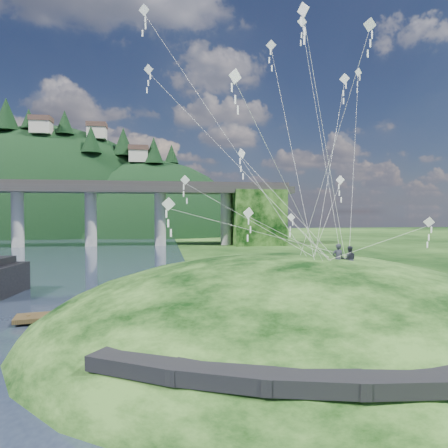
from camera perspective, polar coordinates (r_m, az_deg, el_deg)
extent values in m
plane|color=black|center=(24.94, -7.28, -16.78)|extent=(320.00, 320.00, 0.00)
ellipsoid|color=black|center=(28.65, 9.63, -17.47)|extent=(36.00, 32.00, 13.00)
cube|color=black|center=(16.74, -11.93, -18.94)|extent=(4.32, 3.62, 0.71)
cube|color=black|center=(15.31, -0.21, -20.68)|extent=(4.10, 2.97, 0.61)
cube|color=black|center=(15.14, 12.52, -21.01)|extent=(3.85, 2.37, 0.62)
cube|color=black|center=(16.06, 23.81, -19.92)|extent=(3.62, 1.83, 0.66)
cylinder|color=#989690|center=(98.76, -27.40, 0.76)|extent=(2.60, 2.60, 13.00)
cylinder|color=#989690|center=(94.98, -18.50, 0.84)|extent=(2.60, 2.60, 13.00)
cylinder|color=#989690|center=(93.65, -9.11, 0.89)|extent=(2.60, 2.60, 13.00)
cylinder|color=#989690|center=(94.86, 0.30, 0.93)|extent=(2.60, 2.60, 13.00)
cube|color=black|center=(96.34, 4.71, 0.93)|extent=(12.00, 11.00, 13.00)
ellipsoid|color=black|center=(155.35, -23.57, -3.50)|extent=(96.00, 68.00, 88.00)
ellipsoid|color=black|center=(142.83, -10.61, -5.45)|extent=(76.00, 56.00, 72.00)
cone|color=black|center=(150.07, -28.68, 13.61)|extent=(8.01, 8.01, 10.54)
cone|color=black|center=(147.11, -26.11, 13.36)|extent=(4.97, 4.97, 6.54)
cone|color=black|center=(142.06, -21.81, 13.34)|extent=(5.83, 5.83, 7.67)
cone|color=black|center=(134.45, -18.46, 11.40)|extent=(6.47, 6.47, 8.51)
cone|color=black|center=(140.15, -14.19, 11.31)|extent=(7.13, 7.13, 9.38)
cone|color=black|center=(134.18, -10.01, 10.31)|extent=(6.56, 6.56, 8.63)
cone|color=black|center=(139.71, -7.51, 9.90)|extent=(4.88, 4.88, 6.42)
cube|color=beige|center=(141.24, -24.66, 12.38)|extent=(6.00, 5.00, 4.00)
cube|color=brown|center=(141.77, -24.67, 13.45)|extent=(6.40, 5.40, 1.60)
cube|color=beige|center=(143.68, -17.69, 12.24)|extent=(6.00, 5.00, 4.00)
cube|color=brown|center=(144.19, -17.70, 13.29)|extent=(6.40, 5.40, 1.60)
cube|color=beige|center=(135.03, -12.10, 9.39)|extent=(6.00, 5.00, 4.00)
cube|color=brown|center=(135.42, -12.10, 10.52)|extent=(6.40, 5.40, 1.60)
cube|color=#362816|center=(31.80, -16.33, -11.99)|extent=(12.69, 3.98, 0.31)
cylinder|color=#362816|center=(32.14, -26.18, -12.36)|extent=(0.27, 0.27, 0.90)
cylinder|color=#362816|center=(31.88, -21.28, -12.42)|extent=(0.27, 0.27, 0.90)
cylinder|color=#362816|center=(31.85, -16.33, -12.38)|extent=(0.27, 0.27, 0.90)
cylinder|color=#362816|center=(32.05, -11.42, -12.25)|extent=(0.27, 0.27, 0.90)
cylinder|color=#362816|center=(32.46, -6.60, -12.05)|extent=(0.27, 0.27, 0.90)
imported|color=#272935|center=(26.48, 15.98, -2.72)|extent=(0.76, 0.53, 1.98)
imported|color=#272935|center=(26.79, 17.47, -3.02)|extent=(1.03, 0.92, 1.75)
cube|color=white|center=(40.43, 18.64, 19.85)|extent=(0.75, 0.24, 0.76)
cube|color=white|center=(40.26, 18.63, 19.12)|extent=(0.10, 0.06, 0.44)
cube|color=white|center=(40.11, 18.62, 18.38)|extent=(0.10, 0.06, 0.44)
cube|color=white|center=(39.95, 18.61, 17.63)|extent=(0.10, 0.06, 0.44)
cube|color=white|center=(40.59, 11.09, 26.50)|extent=(0.89, 0.22, 0.88)
cube|color=white|center=(40.33, 11.09, 25.69)|extent=(0.12, 0.04, 0.52)
cube|color=white|center=(40.08, 11.08, 24.86)|extent=(0.12, 0.04, 0.52)
cube|color=white|center=(39.83, 11.07, 24.03)|extent=(0.12, 0.04, 0.52)
cube|color=white|center=(36.84, 16.83, 19.24)|extent=(0.69, 0.58, 0.83)
cube|color=white|center=(36.66, 16.83, 18.34)|extent=(0.11, 0.06, 0.50)
cube|color=white|center=(36.49, 16.82, 17.42)|extent=(0.11, 0.06, 0.50)
cube|color=white|center=(36.33, 16.81, 16.50)|extent=(0.11, 0.06, 0.50)
cube|color=white|center=(27.15, -5.59, 6.29)|extent=(0.63, 0.27, 0.63)
cube|color=white|center=(27.12, -5.58, 5.30)|extent=(0.09, 0.02, 0.38)
cube|color=white|center=(27.09, -5.58, 4.32)|extent=(0.09, 0.02, 0.38)
cube|color=white|center=(27.08, -5.58, 3.33)|extent=(0.09, 0.02, 0.38)
cube|color=white|center=(19.12, 1.60, 20.33)|extent=(0.64, 0.34, 0.69)
cube|color=white|center=(18.96, 1.60, 18.91)|extent=(0.08, 0.07, 0.40)
cube|color=white|center=(18.83, 1.60, 17.48)|extent=(0.08, 0.07, 0.40)
cube|color=white|center=(18.70, 1.60, 16.03)|extent=(0.08, 0.07, 0.40)
cube|color=white|center=(28.48, 20.10, 25.17)|extent=(0.83, 0.30, 0.80)
cube|color=white|center=(28.26, 20.09, 24.08)|extent=(0.11, 0.05, 0.48)
cube|color=white|center=(28.04, 20.07, 22.97)|extent=(0.11, 0.05, 0.48)
cube|color=white|center=(27.83, 20.06, 21.85)|extent=(0.11, 0.05, 0.48)
cube|color=white|center=(37.31, -10.74, 20.88)|extent=(0.80, 0.36, 0.82)
cube|color=white|center=(37.12, -10.73, 20.00)|extent=(0.11, 0.03, 0.49)
cube|color=white|center=(36.93, -10.73, 19.11)|extent=(0.11, 0.03, 0.49)
cube|color=white|center=(36.76, -10.72, 18.22)|extent=(0.11, 0.03, 0.49)
cube|color=white|center=(26.17, -7.94, 2.85)|extent=(0.89, 0.26, 0.87)
cube|color=white|center=(26.16, -7.93, 1.47)|extent=(0.11, 0.07, 0.52)
cube|color=white|center=(26.17, -7.92, 0.09)|extent=(0.11, 0.07, 0.52)
cube|color=white|center=(26.20, -7.92, -1.29)|extent=(0.11, 0.07, 0.52)
cube|color=white|center=(34.39, -11.36, 27.79)|extent=(0.80, 0.34, 0.83)
cube|color=white|center=(34.13, -11.35, 26.89)|extent=(0.11, 0.03, 0.49)
cube|color=white|center=(33.88, -11.34, 25.97)|extent=(0.11, 0.03, 0.49)
cube|color=white|center=(33.64, -11.33, 25.04)|extent=(0.11, 0.03, 0.49)
cube|color=white|center=(34.21, 9.57, 0.96)|extent=(0.54, 0.48, 0.68)
cube|color=white|center=(34.22, 9.56, 0.14)|extent=(0.09, 0.06, 0.40)
cube|color=white|center=(34.24, 9.56, -0.67)|extent=(0.09, 0.06, 0.40)
cube|color=white|center=(34.26, 9.55, -1.48)|extent=(0.09, 0.06, 0.40)
cube|color=white|center=(31.81, 6.74, 24.03)|extent=(0.72, 0.28, 0.73)
cube|color=white|center=(31.61, 6.74, 23.14)|extent=(0.10, 0.02, 0.43)
cube|color=white|center=(31.42, 6.74, 22.24)|extent=(0.10, 0.02, 0.43)
cube|color=white|center=(31.24, 6.73, 21.33)|extent=(0.10, 0.02, 0.43)
cube|color=white|center=(36.46, 16.27, 6.07)|extent=(0.56, 0.65, 0.81)
cube|color=white|center=(36.42, 16.27, 5.16)|extent=(0.09, 0.08, 0.47)
cube|color=white|center=(36.39, 16.26, 4.26)|extent=(0.09, 0.08, 0.47)
cube|color=white|center=(36.37, 16.25, 3.35)|extent=(0.09, 0.08, 0.47)
cube|color=white|center=(25.30, 3.50, 1.59)|extent=(0.72, 0.26, 0.73)
cube|color=white|center=(25.31, 3.50, 0.39)|extent=(0.09, 0.07, 0.43)
cube|color=white|center=(25.33, 3.50, -0.80)|extent=(0.09, 0.07, 0.43)
cube|color=white|center=(25.36, 3.50, -2.00)|extent=(0.09, 0.07, 0.43)
cube|color=white|center=(31.53, 27.25, 0.25)|extent=(0.73, 0.29, 0.74)
cube|color=white|center=(31.54, 27.24, -0.72)|extent=(0.10, 0.03, 0.44)
cube|color=white|center=(31.57, 27.22, -1.70)|extent=(0.10, 0.03, 0.44)
cube|color=white|center=(31.60, 27.21, -2.67)|extent=(0.10, 0.03, 0.44)
cube|color=white|center=(26.98, 11.26, 27.83)|extent=(0.52, 0.72, 0.83)
cube|color=white|center=(26.72, 11.25, 26.67)|extent=(0.10, 0.09, 0.49)
cube|color=white|center=(26.47, 11.24, 25.49)|extent=(0.10, 0.09, 0.49)
cube|color=white|center=(26.23, 11.23, 24.28)|extent=(0.10, 0.09, 0.49)
cube|color=white|center=(33.90, 2.53, 10.03)|extent=(0.50, 0.78, 0.85)
cube|color=white|center=(33.82, 2.53, 8.97)|extent=(0.10, 0.09, 0.52)
cube|color=white|center=(33.75, 2.53, 7.91)|extent=(0.10, 0.09, 0.52)
cube|color=white|center=(33.68, 2.53, 6.84)|extent=(0.10, 0.09, 0.52)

